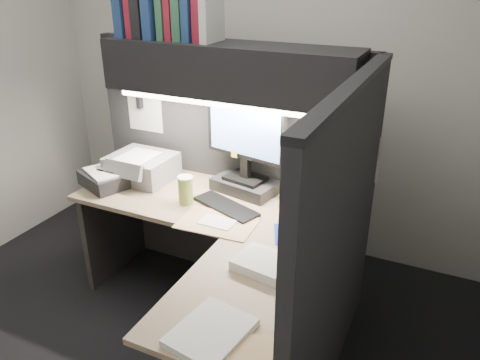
# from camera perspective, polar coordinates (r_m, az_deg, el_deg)

# --- Properties ---
(floor) EXTENTS (3.50, 3.50, 0.00)m
(floor) POSITION_cam_1_polar(r_m,az_deg,el_deg) (2.98, -10.34, -19.24)
(floor) COLOR black
(floor) RESTS_ON ground
(wall_back) EXTENTS (3.50, 0.04, 2.70)m
(wall_back) POSITION_cam_1_polar(r_m,az_deg,el_deg) (3.54, 2.22, 13.21)
(wall_back) COLOR beige
(wall_back) RESTS_ON floor
(partition_back) EXTENTS (1.90, 0.06, 1.60)m
(partition_back) POSITION_cam_1_polar(r_m,az_deg,el_deg) (3.19, -1.47, 1.61)
(partition_back) COLOR black
(partition_back) RESTS_ON floor
(partition_right) EXTENTS (0.06, 1.50, 1.60)m
(partition_right) POSITION_cam_1_polar(r_m,az_deg,el_deg) (2.28, 11.74, -9.07)
(partition_right) COLOR black
(partition_right) RESTS_ON floor
(desk) EXTENTS (1.70, 1.53, 0.73)m
(desk) POSITION_cam_1_polar(r_m,az_deg,el_deg) (2.51, -2.86, -15.14)
(desk) COLOR #9B7E63
(desk) RESTS_ON floor
(overhead_shelf) EXTENTS (1.55, 0.34, 0.30)m
(overhead_shelf) POSITION_cam_1_polar(r_m,az_deg,el_deg) (2.79, -1.53, 13.30)
(overhead_shelf) COLOR black
(overhead_shelf) RESTS_ON partition_back
(task_light_tube) EXTENTS (1.32, 0.04, 0.04)m
(task_light_tube) POSITION_cam_1_polar(r_m,az_deg,el_deg) (2.71, -2.83, 9.24)
(task_light_tube) COLOR white
(task_light_tube) RESTS_ON overhead_shelf
(monitor) EXTENTS (0.56, 0.32, 0.60)m
(monitor) POSITION_cam_1_polar(r_m,az_deg,el_deg) (2.91, 0.66, 2.89)
(monitor) COLOR black
(monitor) RESTS_ON desk
(keyboard) EXTENTS (0.46, 0.29, 0.02)m
(keyboard) POSITION_cam_1_polar(r_m,az_deg,el_deg) (2.79, -1.72, -3.26)
(keyboard) COLOR black
(keyboard) RESTS_ON desk
(mousepad) EXTENTS (0.31, 0.30, 0.00)m
(mousepad) POSITION_cam_1_polar(r_m,az_deg,el_deg) (2.55, 6.95, -6.61)
(mousepad) COLOR navy
(mousepad) RESTS_ON desk
(mouse) EXTENTS (0.09, 0.11, 0.04)m
(mouse) POSITION_cam_1_polar(r_m,az_deg,el_deg) (2.54, 7.33, -6.21)
(mouse) COLOR black
(mouse) RESTS_ON mousepad
(telephone) EXTENTS (0.34, 0.34, 0.10)m
(telephone) POSITION_cam_1_polar(r_m,az_deg,el_deg) (2.82, 9.20, -2.40)
(telephone) COLOR beige
(telephone) RESTS_ON desk
(coffee_cup) EXTENTS (0.10, 0.10, 0.17)m
(coffee_cup) POSITION_cam_1_polar(r_m,az_deg,el_deg) (2.84, -6.65, -1.30)
(coffee_cup) COLOR #A3A943
(coffee_cup) RESTS_ON desk
(printer) EXTENTS (0.42, 0.36, 0.16)m
(printer) POSITION_cam_1_polar(r_m,az_deg,el_deg) (3.23, -11.84, 1.60)
(printer) COLOR gray
(printer) RESTS_ON desk
(notebook_stack) EXTENTS (0.39, 0.36, 0.09)m
(notebook_stack) POSITION_cam_1_polar(r_m,az_deg,el_deg) (3.19, -15.98, 0.16)
(notebook_stack) COLOR black
(notebook_stack) RESTS_ON desk
(open_folder) EXTENTS (0.45, 0.31, 0.01)m
(open_folder) POSITION_cam_1_polar(r_m,az_deg,el_deg) (2.64, -2.78, -5.25)
(open_folder) COLOR tan
(open_folder) RESTS_ON desk
(paper_stack_a) EXTENTS (0.28, 0.25, 0.05)m
(paper_stack_a) POSITION_cam_1_polar(r_m,az_deg,el_deg) (2.27, 2.83, -10.07)
(paper_stack_a) COLOR white
(paper_stack_a) RESTS_ON desk
(paper_stack_b) EXTENTS (0.30, 0.35, 0.03)m
(paper_stack_b) POSITION_cam_1_polar(r_m,az_deg,el_deg) (1.92, -3.57, -18.05)
(paper_stack_b) COLOR white
(paper_stack_b) RESTS_ON desk
(binder_row) EXTENTS (0.64, 0.25, 0.30)m
(binder_row) POSITION_cam_1_polar(r_m,az_deg,el_deg) (2.94, -8.82, 19.38)
(binder_row) COLOR navy
(binder_row) RESTS_ON overhead_shelf
(pinned_papers) EXTENTS (1.76, 1.31, 0.51)m
(pinned_papers) POSITION_cam_1_polar(r_m,az_deg,el_deg) (2.63, 2.51, 2.46)
(pinned_papers) COLOR white
(pinned_papers) RESTS_ON partition_back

